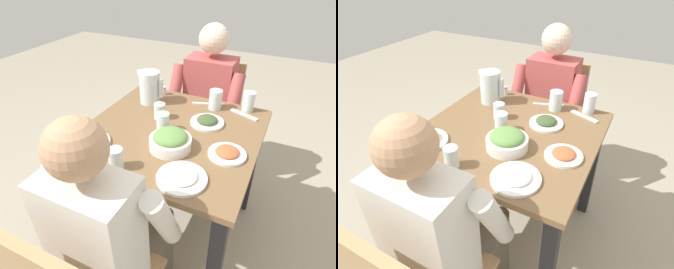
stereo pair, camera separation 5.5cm
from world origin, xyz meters
TOP-DOWN VIEW (x-y plane):
  - ground_plane at (0.00, 0.00)m, footprint 8.00×8.00m
  - dining_table at (0.00, 0.00)m, footprint 0.87×0.87m
  - chair_far at (-0.01, 0.75)m, footprint 0.40×0.40m
  - diner_near at (-0.00, -0.55)m, footprint 0.48×0.53m
  - diner_far at (-0.01, 0.55)m, footprint 0.48×0.53m
  - water_pitcher at (-0.25, 0.24)m, footprint 0.16×0.12m
  - salad_bowl at (0.06, -0.14)m, footprint 0.20×0.20m
  - plate_dolmas at (0.14, 0.14)m, footprint 0.18×0.18m
  - plate_rice_curry at (0.31, -0.08)m, footprint 0.17×0.17m
  - plate_yoghurt at (0.19, -0.31)m, footprint 0.21×0.21m
  - plate_fries at (-0.31, -0.27)m, footprint 0.21×0.21m
  - water_glass_near_left at (-0.04, -0.02)m, footprint 0.07×0.07m
  - water_glass_near_right at (0.13, 0.33)m, footprint 0.07×0.07m
  - water_glass_by_pitcher at (0.30, 0.38)m, footprint 0.07×0.07m
  - water_glass_center at (-0.11, 0.09)m, footprint 0.06×0.06m
  - water_glass_far_left at (-0.09, -0.36)m, footprint 0.06×0.06m
  - salt_shaker at (-0.22, 0.37)m, footprint 0.03×0.03m
  - fork_near at (0.30, 0.32)m, footprint 0.17×0.09m
  - knife_near at (0.07, 0.36)m, footprint 0.18×0.08m

SIDE VIEW (x-z plane):
  - ground_plane at x=0.00m, z-range 0.00..0.00m
  - chair_far at x=-0.01m, z-range 0.05..0.91m
  - dining_table at x=0.00m, z-range 0.24..0.99m
  - diner_near at x=0.00m, z-range 0.05..1.21m
  - diner_far at x=-0.01m, z-range 0.05..1.21m
  - fork_near at x=0.30m, z-range 0.75..0.76m
  - knife_near at x=0.07m, z-range 0.75..0.76m
  - plate_rice_curry at x=0.31m, z-range 0.75..0.78m
  - plate_yoghurt at x=0.19m, z-range 0.75..0.78m
  - plate_dolmas at x=0.14m, z-range 0.74..0.79m
  - plate_fries at x=-0.31m, z-range 0.74..0.80m
  - salt_shaker at x=-0.22m, z-range 0.75..0.81m
  - salad_bowl at x=0.06m, z-range 0.75..0.84m
  - water_glass_center at x=-0.11m, z-range 0.75..0.84m
  - water_glass_far_left at x=-0.09m, z-range 0.75..0.85m
  - water_glass_near_left at x=-0.04m, z-range 0.75..0.85m
  - water_glass_by_pitcher at x=0.30m, z-range 0.75..0.86m
  - water_glass_near_right at x=0.13m, z-range 0.75..0.86m
  - water_pitcher at x=-0.25m, z-range 0.75..0.94m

